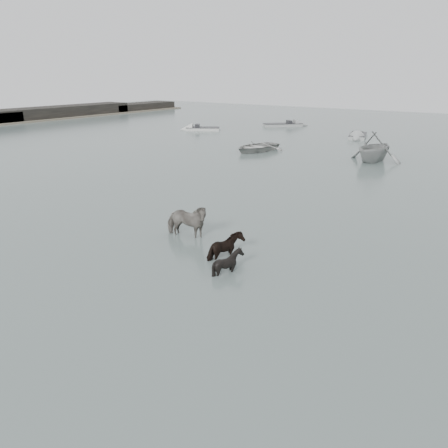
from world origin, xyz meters
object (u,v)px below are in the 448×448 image
(pony_pinto, at_px, (186,218))
(rowboat_lead, at_px, (257,146))
(pony_dark, at_px, (226,241))
(pony_black, at_px, (228,257))

(pony_pinto, xyz_separation_m, rowboat_lead, (-8.63, 19.87, -0.37))
(pony_dark, distance_m, rowboat_lead, 23.45)
(pony_black, xyz_separation_m, rowboat_lead, (-11.96, 21.63, -0.09))
(pony_pinto, relative_size, pony_black, 1.77)
(pony_pinto, distance_m, rowboat_lead, 21.66)
(pony_dark, bearing_deg, pony_black, -154.42)
(pony_black, distance_m, rowboat_lead, 24.72)
(pony_black, relative_size, rowboat_lead, 0.24)
(pony_pinto, bearing_deg, rowboat_lead, 11.05)
(pony_pinto, xyz_separation_m, pony_black, (3.33, -1.77, -0.28))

